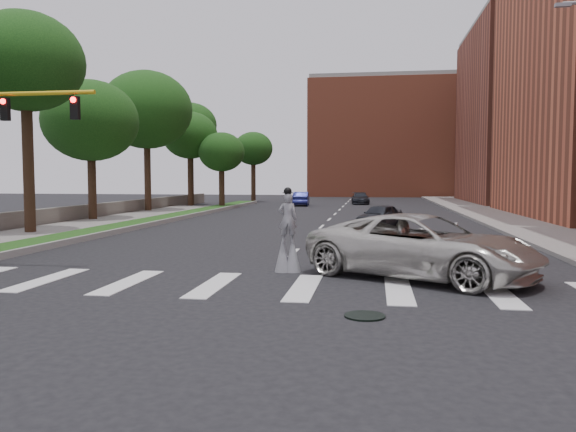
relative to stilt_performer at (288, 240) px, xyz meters
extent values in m
plane|color=black|center=(-0.44, -3.50, -1.03)|extent=(160.00, 160.00, 0.00)
cube|color=#194212|center=(-11.94, 16.50, -0.91)|extent=(2.00, 60.00, 0.25)
cube|color=gray|center=(-10.89, 16.50, -0.89)|extent=(0.20, 60.00, 0.28)
cube|color=slate|center=(12.06, 21.50, -0.94)|extent=(5.00, 90.00, 0.18)
cube|color=#5E5850|center=(-17.44, 18.50, -0.48)|extent=(0.50, 56.00, 1.10)
cylinder|color=black|center=(2.56, -5.50, -1.01)|extent=(0.90, 0.90, 0.04)
cube|color=brown|center=(21.56, 50.50, 8.97)|extent=(16.00, 22.00, 20.00)
cube|color=#B65639|center=(5.56, 74.50, 7.97)|extent=(26.00, 14.00, 18.00)
cube|color=slate|center=(8.86, 2.50, 7.72)|extent=(0.50, 0.18, 0.12)
cylinder|color=gold|center=(-8.84, -0.50, 4.77)|extent=(5.20, 0.14, 0.14)
cube|color=black|center=(-9.44, -0.50, 4.27)|extent=(0.28, 0.18, 0.75)
cylinder|color=#FF0C0C|center=(-9.44, -0.60, 4.52)|extent=(0.18, 0.06, 0.18)
cube|color=black|center=(-6.94, -0.50, 4.27)|extent=(0.28, 0.18, 0.75)
cylinder|color=#FF0C0C|center=(-6.94, -0.60, 4.52)|extent=(0.18, 0.06, 0.18)
cylinder|color=black|center=(0.16, 0.01, -0.58)|extent=(0.07, 0.07, 0.91)
cylinder|color=black|center=(-0.16, -0.01, -0.58)|extent=(0.07, 0.07, 0.91)
cone|color=slate|center=(0.16, 0.01, -0.46)|extent=(0.52, 0.52, 1.14)
cone|color=slate|center=(-0.16, -0.01, -0.46)|extent=(0.52, 0.52, 1.14)
imported|color=slate|center=(0.00, 0.00, 0.69)|extent=(0.62, 0.43, 1.63)
sphere|color=black|center=(0.00, 0.00, 1.56)|extent=(0.26, 0.26, 0.26)
cylinder|color=black|center=(0.00, 0.00, 1.51)|extent=(0.34, 0.34, 0.02)
cube|color=yellow|center=(-0.01, 0.14, 1.14)|extent=(0.22, 0.05, 0.10)
imported|color=beige|center=(4.19, -0.50, -0.07)|extent=(7.66, 6.19, 1.94)
imported|color=black|center=(3.09, 16.67, -0.33)|extent=(3.22, 4.44, 1.40)
imported|color=navy|center=(-4.93, 41.37, -0.30)|extent=(1.87, 4.56, 1.47)
imported|color=black|center=(1.19, 45.66, -0.38)|extent=(2.24, 4.67, 1.31)
cylinder|color=black|center=(-15.11, 9.23, 2.71)|extent=(0.56, 0.56, 7.49)
ellipsoid|color=#11340F|center=(-15.11, 9.23, 7.95)|extent=(5.99, 5.99, 5.09)
cylinder|color=black|center=(-16.34, 18.17, 1.59)|extent=(0.56, 0.56, 5.25)
ellipsoid|color=#11340F|center=(-16.34, 18.17, 5.83)|extent=(6.44, 6.44, 5.48)
cylinder|color=black|center=(-16.51, 28.10, 2.37)|extent=(0.56, 0.56, 6.81)
ellipsoid|color=#11340F|center=(-16.51, 28.10, 7.72)|extent=(7.77, 7.77, 6.60)
cylinder|color=black|center=(-16.87, 40.77, 2.57)|extent=(0.56, 0.56, 7.21)
ellipsoid|color=#11340F|center=(-16.87, 40.77, 7.58)|extent=(5.62, 5.62, 4.77)
cylinder|color=black|center=(-12.10, 35.85, 1.15)|extent=(0.56, 0.56, 4.37)
ellipsoid|color=#11340F|center=(-12.10, 35.85, 4.46)|extent=(4.51, 4.51, 3.84)
cylinder|color=black|center=(-11.83, 49.20, 1.62)|extent=(0.56, 0.56, 5.31)
ellipsoid|color=#11340F|center=(-11.83, 49.20, 5.45)|extent=(4.73, 4.73, 4.02)
cylinder|color=black|center=(-15.57, 36.67, 1.88)|extent=(0.56, 0.56, 5.83)
ellipsoid|color=#11340F|center=(-15.57, 36.67, 6.17)|extent=(5.52, 5.52, 4.69)
camera|label=1|loc=(2.73, -17.70, 2.02)|focal=35.00mm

